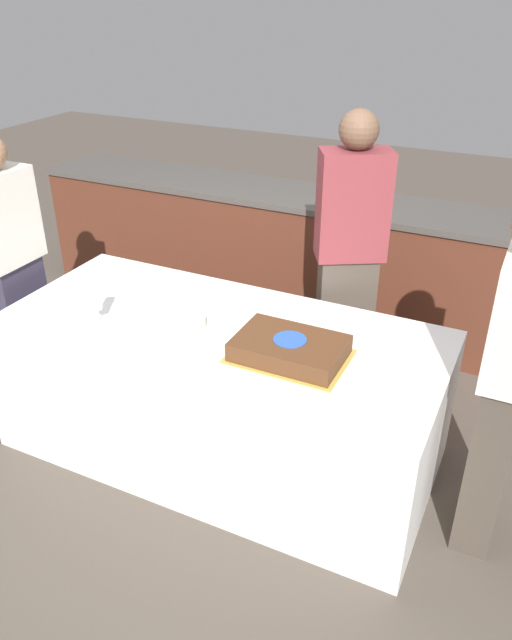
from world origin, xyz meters
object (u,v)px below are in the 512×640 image
at_px(person_seated_left, 12,269).
at_px(person_seated_right, 507,381).
at_px(person_cutting_cake, 348,263).
at_px(cake, 290,348).
at_px(plate_stack, 185,323).
at_px(wine_glass, 96,299).

distance_m(person_seated_left, person_seated_right, 2.61).
bearing_deg(person_cutting_cake, cake, 60.56).
bearing_deg(person_cutting_cake, plate_stack, 25.35).
bearing_deg(plate_stack, person_cutting_cake, 54.78).
relative_size(person_cutting_cake, person_seated_left, 1.09).
distance_m(plate_stack, wine_glass, 0.45).
distance_m(cake, wine_glass, 0.98).
bearing_deg(person_seated_right, person_cutting_cake, -128.72).
distance_m(cake, person_seated_right, 0.90).
distance_m(person_cutting_cake, person_seated_right, 1.15).
xyz_separation_m(wine_glass, person_seated_left, (-0.74, 0.19, -0.06)).
height_order(person_cutting_cake, person_seated_right, person_cutting_cake).
height_order(wine_glass, person_cutting_cake, person_cutting_cake).
distance_m(wine_glass, person_seated_left, 0.77).
distance_m(plate_stack, person_seated_right, 1.45).
relative_size(wine_glass, person_cutting_cake, 0.11).
distance_m(wine_glass, person_cutting_cake, 1.33).
distance_m(plate_stack, person_seated_left, 1.16).
bearing_deg(person_cutting_cake, person_seated_left, -6.61).
relative_size(wine_glass, person_seated_right, 0.12).
relative_size(plate_stack, person_cutting_cake, 0.12).
bearing_deg(cake, person_cutting_cake, 90.00).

